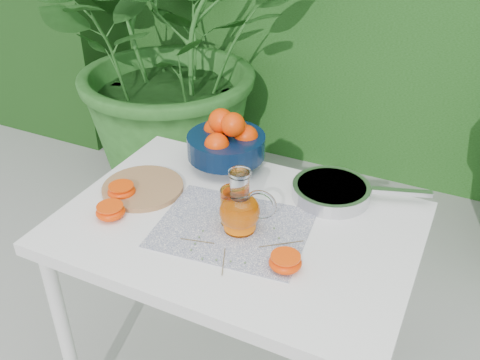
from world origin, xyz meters
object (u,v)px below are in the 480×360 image
at_px(white_table, 237,245).
at_px(cutting_board, 143,188).
at_px(juice_pitcher, 240,210).
at_px(fruit_bowl, 227,141).
at_px(saute_pan, 332,191).

relative_size(white_table, cutting_board, 3.99).
distance_m(cutting_board, juice_pitcher, 0.37).
distance_m(fruit_bowl, juice_pitcher, 0.36).
xyz_separation_m(white_table, saute_pan, (0.20, 0.24, 0.11)).
height_order(fruit_bowl, juice_pitcher, fruit_bowl).
distance_m(cutting_board, fruit_bowl, 0.31).
distance_m(juice_pitcher, saute_pan, 0.32).
relative_size(white_table, fruit_bowl, 3.81).
xyz_separation_m(cutting_board, juice_pitcher, (0.36, -0.05, 0.06)).
height_order(fruit_bowl, saute_pan, fruit_bowl).
bearing_deg(fruit_bowl, saute_pan, -5.04).
xyz_separation_m(cutting_board, saute_pan, (0.54, 0.22, 0.02)).
bearing_deg(cutting_board, juice_pitcher, -7.89).
height_order(white_table, saute_pan, saute_pan).
xyz_separation_m(juice_pitcher, saute_pan, (0.18, 0.27, -0.04)).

